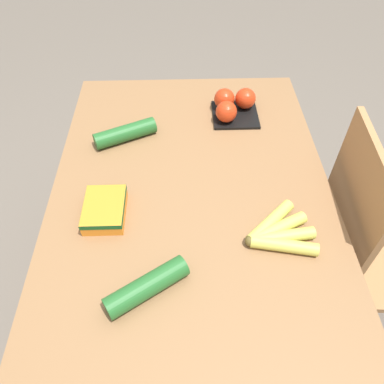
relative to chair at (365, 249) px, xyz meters
The scene contains 8 objects.
ground_plane 0.79m from the chair, 92.56° to the right, with size 12.00×12.00×0.00m, color #665B51.
dining_table 0.63m from the chair, 92.56° to the right, with size 1.32×0.87×0.76m.
chair is the anchor object (origin of this frame).
banana_bunch 0.49m from the chair, 72.46° to the right, with size 0.19×0.19×0.04m.
tomato_pack 0.70m from the chair, 134.59° to the right, with size 0.17×0.17×0.09m.
carrot_bag 0.91m from the chair, 88.28° to the right, with size 0.15×0.12×0.05m.
cucumber_near 0.94m from the chair, 110.31° to the right, with size 0.14×0.22×0.06m.
cucumber_far 0.83m from the chair, 69.47° to the right, with size 0.16×0.21×0.06m.
Camera 1 is at (0.74, -0.02, 1.62)m, focal length 35.00 mm.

